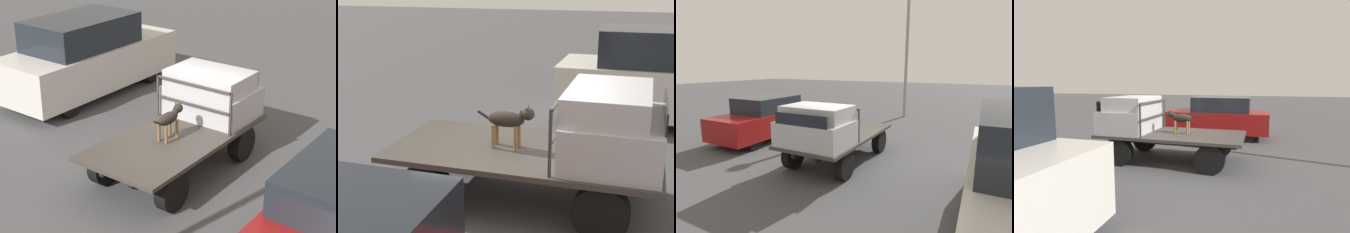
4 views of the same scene
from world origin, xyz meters
The scene contains 5 objects.
ground_plane centered at (0.00, 0.00, 0.00)m, with size 80.00×80.00×0.00m, color #474749.
flatbed_truck centered at (0.00, 0.00, 0.58)m, with size 3.94×1.92×0.80m.
truck_cab centered at (1.25, 0.00, 1.27)m, with size 1.29×1.80×1.01m.
truck_headboard centered at (0.56, 0.00, 1.39)m, with size 0.04×1.80×0.90m.
dog centered at (-0.21, -0.01, 1.23)m, with size 0.91×0.23×0.67m.
Camera 2 is at (1.64, -6.24, 3.24)m, focal length 50.00 mm.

